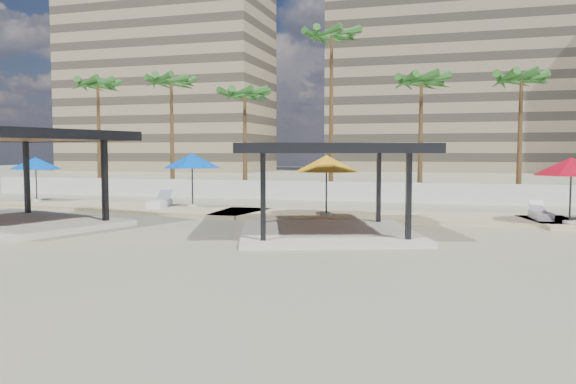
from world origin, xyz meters
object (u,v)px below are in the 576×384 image
at_px(pavilion_west, 1,170).
at_px(lounger_b, 541,215).
at_px(umbrella_c, 571,167).
at_px(lounger_a, 160,203).
at_px(umbrella_a, 36,163).
at_px(pavilion_central, 328,181).

distance_m(pavilion_west, lounger_b, 22.49).
bearing_deg(umbrella_c, lounger_a, 175.27).
xyz_separation_m(pavilion_west, umbrella_c, (21.81, 6.54, 0.15)).
distance_m(pavilion_west, lounger_a, 8.73).
bearing_deg(umbrella_a, pavilion_central, -20.92).
relative_size(pavilion_west, lounger_a, 4.07).
bearing_deg(pavilion_central, umbrella_a, 140.11).
bearing_deg(umbrella_c, umbrella_a, 174.48).
bearing_deg(lounger_b, pavilion_central, 121.16).
xyz_separation_m(pavilion_central, lounger_b, (8.07, 6.04, -1.64)).
xyz_separation_m(umbrella_a, umbrella_c, (28.10, -2.71, 0.07)).
height_order(umbrella_a, lounger_b, umbrella_a).
relative_size(pavilion_west, umbrella_a, 3.10).
relative_size(pavilion_central, umbrella_c, 2.22).
height_order(lounger_a, lounger_b, lounger_a).
distance_m(umbrella_a, umbrella_c, 28.23).
height_order(pavilion_west, umbrella_c, pavilion_west).
relative_size(lounger_a, lounger_b, 1.17).
bearing_deg(umbrella_c, pavilion_west, -163.30).
bearing_deg(pavilion_central, pavilion_west, 169.61).
bearing_deg(lounger_a, umbrella_a, 72.02).
relative_size(pavilion_central, lounger_a, 3.54).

